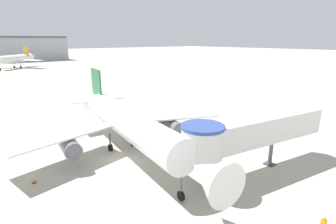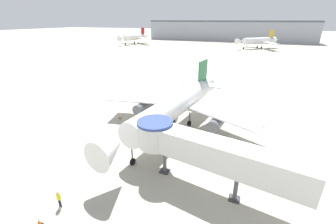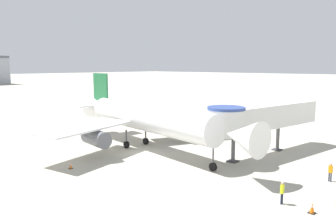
{
  "view_description": "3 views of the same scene",
  "coord_description": "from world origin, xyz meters",
  "px_view_note": "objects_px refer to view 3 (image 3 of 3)",
  "views": [
    {
      "loc": [
        -13.67,
        -25.42,
        13.89
      ],
      "look_at": [
        6.01,
        -1.12,
        5.23
      ],
      "focal_mm": 28.0,
      "sensor_mm": 36.0,
      "label": 1
    },
    {
      "loc": [
        13.16,
        -30.39,
        16.95
      ],
      "look_at": [
        1.88,
        -2.76,
        4.6
      ],
      "focal_mm": 24.0,
      "sensor_mm": 36.0,
      "label": 2
    },
    {
      "loc": [
        -26.89,
        -28.84,
        10.78
      ],
      "look_at": [
        0.56,
        -3.54,
        5.45
      ],
      "focal_mm": 35.0,
      "sensor_mm": 36.0,
      "label": 3
    }
  ],
  "objects_px": {
    "main_airplane": "(145,118)",
    "traffic_cone_apron_front": "(312,208)",
    "jet_bridge": "(259,117)",
    "ground_crew_wing_walker": "(330,171)",
    "ground_crew_marshaller": "(282,191)",
    "traffic_cone_port_wing": "(71,166)"
  },
  "relations": [
    {
      "from": "traffic_cone_apron_front",
      "to": "jet_bridge",
      "type": "bearing_deg",
      "value": 41.58
    },
    {
      "from": "traffic_cone_apron_front",
      "to": "ground_crew_wing_walker",
      "type": "height_order",
      "value": "ground_crew_wing_walker"
    },
    {
      "from": "traffic_cone_port_wing",
      "to": "ground_crew_marshaller",
      "type": "height_order",
      "value": "ground_crew_marshaller"
    },
    {
      "from": "ground_crew_marshaller",
      "to": "ground_crew_wing_walker",
      "type": "distance_m",
      "value": 8.01
    },
    {
      "from": "ground_crew_wing_walker",
      "to": "jet_bridge",
      "type": "bearing_deg",
      "value": 168.96
    },
    {
      "from": "traffic_cone_port_wing",
      "to": "ground_crew_wing_walker",
      "type": "distance_m",
      "value": 25.73
    },
    {
      "from": "jet_bridge",
      "to": "traffic_cone_apron_front",
      "type": "relative_size",
      "value": 22.37
    },
    {
      "from": "main_airplane",
      "to": "traffic_cone_apron_front",
      "type": "relative_size",
      "value": 38.87
    },
    {
      "from": "jet_bridge",
      "to": "traffic_cone_port_wing",
      "type": "height_order",
      "value": "jet_bridge"
    },
    {
      "from": "traffic_cone_apron_front",
      "to": "traffic_cone_port_wing",
      "type": "height_order",
      "value": "traffic_cone_apron_front"
    },
    {
      "from": "jet_bridge",
      "to": "ground_crew_wing_walker",
      "type": "bearing_deg",
      "value": -102.21
    },
    {
      "from": "main_airplane",
      "to": "traffic_cone_apron_front",
      "type": "bearing_deg",
      "value": -94.31
    },
    {
      "from": "ground_crew_wing_walker",
      "to": "traffic_cone_apron_front",
      "type": "bearing_deg",
      "value": -70.74
    },
    {
      "from": "traffic_cone_port_wing",
      "to": "ground_crew_wing_walker",
      "type": "bearing_deg",
      "value": -56.0
    },
    {
      "from": "traffic_cone_port_wing",
      "to": "ground_crew_wing_walker",
      "type": "relative_size",
      "value": 0.37
    },
    {
      "from": "main_airplane",
      "to": "ground_crew_marshaller",
      "type": "xyz_separation_m",
      "value": [
        -4.46,
        -20.21,
        -3.02
      ]
    },
    {
      "from": "main_airplane",
      "to": "jet_bridge",
      "type": "xyz_separation_m",
      "value": [
        7.26,
        -12.1,
        0.59
      ]
    },
    {
      "from": "jet_bridge",
      "to": "traffic_cone_apron_front",
      "type": "height_order",
      "value": "jet_bridge"
    },
    {
      "from": "traffic_cone_apron_front",
      "to": "ground_crew_wing_walker",
      "type": "relative_size",
      "value": 0.46
    },
    {
      "from": "ground_crew_wing_walker",
      "to": "ground_crew_marshaller",
      "type": "bearing_deg",
      "value": -87.42
    },
    {
      "from": "jet_bridge",
      "to": "traffic_cone_port_wing",
      "type": "xyz_separation_m",
      "value": [
        -18.19,
        12.02,
        -4.34
      ]
    },
    {
      "from": "jet_bridge",
      "to": "ground_crew_marshaller",
      "type": "xyz_separation_m",
      "value": [
        -11.72,
        -8.11,
        -3.61
      ]
    }
  ]
}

